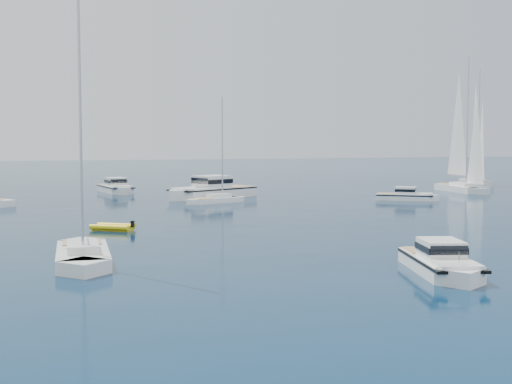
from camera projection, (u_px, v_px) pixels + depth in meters
ground at (406, 285)px, 30.50m from camera, size 400.00×400.00×0.00m
motor_cruiser_near at (441, 274)px, 33.11m from camera, size 4.59×8.29×2.08m
motor_cruiser_far_r at (407, 200)px, 73.55m from camera, size 7.00×5.87×1.85m
motor_cruiser_distant at (211, 198)px, 76.44m from camera, size 12.62×8.72×3.21m
motor_cruiser_horizon at (116, 193)px, 84.44m from camera, size 3.93×9.33×2.37m
sailboat_fore at (83, 262)px, 36.33m from camera, size 3.45×10.46×15.12m
sailboat_centre at (216, 203)px, 70.63m from camera, size 7.90×4.39×11.27m
sailboat_sails_r at (461, 192)px, 86.10m from camera, size 4.20×11.96×17.22m
sailboat_sails_far at (475, 185)px, 98.14m from camera, size 7.46×11.76×16.97m
tender_yellow at (113, 230)px, 48.99m from camera, size 3.57×3.26×0.95m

